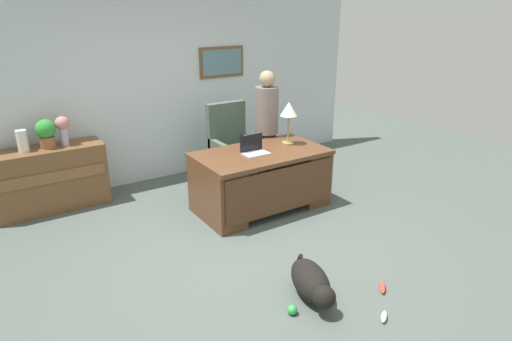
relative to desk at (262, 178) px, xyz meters
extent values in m
plane|color=#4C5651|center=(-0.67, -0.78, -0.41)|extent=(12.00, 12.00, 0.00)
cube|color=silver|center=(-0.67, 1.82, 0.94)|extent=(7.00, 0.12, 2.70)
cube|color=brown|center=(0.42, 1.75, 1.25)|extent=(0.75, 0.03, 0.46)
cube|color=slate|center=(0.42, 1.73, 1.25)|extent=(0.67, 0.01, 0.38)
cube|color=brown|center=(0.00, 0.03, 0.33)|extent=(1.65, 0.94, 0.05)
cube|color=brown|center=(-0.64, 0.03, -0.05)|extent=(0.36, 0.88, 0.71)
cube|color=brown|center=(0.64, 0.03, -0.05)|extent=(0.36, 0.88, 0.71)
cube|color=#4E2F1C|center=(0.00, -0.41, -0.02)|extent=(1.55, 0.04, 0.57)
cube|color=brown|center=(-2.28, 1.47, 0.00)|extent=(1.38, 0.48, 0.81)
cube|color=brown|center=(-2.28, 1.23, 0.09)|extent=(1.28, 0.02, 0.14)
cube|color=#475B4C|center=(0.14, 0.92, -0.04)|extent=(0.60, 0.58, 0.18)
cylinder|color=black|center=(0.14, 0.92, -0.27)|extent=(0.10, 0.10, 0.28)
cylinder|color=black|center=(0.14, 0.92, -0.39)|extent=(0.52, 0.52, 0.05)
cube|color=#475B4C|center=(0.14, 1.16, 0.41)|extent=(0.60, 0.12, 0.71)
cube|color=#475B4C|center=(-0.12, 0.92, 0.16)|extent=(0.08, 0.50, 0.22)
cube|color=#475B4C|center=(0.40, 0.92, 0.16)|extent=(0.08, 0.50, 0.22)
cylinder|color=#262323|center=(0.48, 0.61, -0.01)|extent=(0.26, 0.26, 0.80)
cylinder|color=slate|center=(0.48, 0.61, 0.71)|extent=(0.32, 0.32, 0.64)
sphere|color=tan|center=(0.48, 0.61, 1.14)|extent=(0.22, 0.22, 0.22)
ellipsoid|color=black|center=(-0.67, -1.78, -0.26)|extent=(0.47, 0.67, 0.30)
sphere|color=black|center=(-0.76, -2.07, -0.22)|extent=(0.20, 0.20, 0.20)
cylinder|color=black|center=(-0.57, -1.49, -0.24)|extent=(0.09, 0.15, 0.21)
cube|color=#B2B5BA|center=(-0.11, -0.02, 0.36)|extent=(0.32, 0.22, 0.01)
cube|color=black|center=(-0.11, 0.08, 0.47)|extent=(0.32, 0.01, 0.21)
cylinder|color=#9E8447|center=(0.48, 0.11, 0.36)|extent=(0.16, 0.16, 0.02)
cylinder|color=#9E8447|center=(0.48, 0.11, 0.55)|extent=(0.02, 0.02, 0.36)
cone|color=silver|center=(0.48, 0.11, 0.82)|extent=(0.22, 0.22, 0.18)
cylinder|color=#B1A3C6|center=(-2.02, 1.47, 0.51)|extent=(0.10, 0.10, 0.22)
sphere|color=#CD7978|center=(-2.02, 1.47, 0.69)|extent=(0.17, 0.17, 0.17)
cylinder|color=silver|center=(-2.50, 1.47, 0.54)|extent=(0.13, 0.13, 0.27)
cylinder|color=brown|center=(-2.22, 1.47, 0.47)|extent=(0.18, 0.18, 0.14)
sphere|color=#2E8C33|center=(-2.22, 1.47, 0.64)|extent=(0.24, 0.24, 0.24)
sphere|color=green|center=(-0.97, -1.91, -0.37)|extent=(0.09, 0.09, 0.09)
ellipsoid|color=beige|center=(-0.36, -2.39, -0.39)|extent=(0.16, 0.13, 0.05)
ellipsoid|color=#E53F33|center=(-0.04, -2.09, -0.39)|extent=(0.18, 0.17, 0.05)
camera|label=1|loc=(-2.94, -4.37, 2.08)|focal=31.19mm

